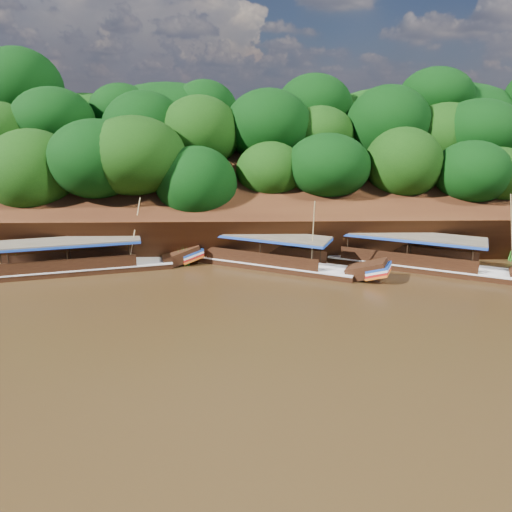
{
  "coord_description": "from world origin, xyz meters",
  "views": [
    {
      "loc": [
        -1.47,
        -28.68,
        12.25
      ],
      "look_at": [
        -0.64,
        7.0,
        1.33
      ],
      "focal_mm": 35.0,
      "sensor_mm": 36.0,
      "label": 1
    }
  ],
  "objects": [
    {
      "name": "ground",
      "position": [
        0.0,
        0.0,
        0.0
      ],
      "size": [
        160.0,
        160.0,
        0.0
      ],
      "primitive_type": "plane",
      "color": "black",
      "rests_on": "ground"
    },
    {
      "name": "riverbank",
      "position": [
        -0.01,
        22.73,
        1.89
      ],
      "size": [
        120.0,
        30.06,
        19.4
      ],
      "color": "black",
      "rests_on": "ground"
    },
    {
      "name": "boat_0",
      "position": [
        12.74,
        7.2,
        0.6
      ],
      "size": [
        15.86,
        8.83,
        6.99
      ],
      "rotation": [
        0.0,
        0.0,
        -0.43
      ],
      "color": "black",
      "rests_on": "ground"
    },
    {
      "name": "boat_1",
      "position": [
        1.55,
        7.87,
        0.59
      ],
      "size": [
        14.6,
        8.13,
        6.24
      ],
      "rotation": [
        0.0,
        0.0,
        -0.42
      ],
      "color": "black",
      "rests_on": "ground"
    },
    {
      "name": "boat_2",
      "position": [
        -13.08,
        7.74,
        0.57
      ],
      "size": [
        16.04,
        5.69,
        5.88
      ],
      "rotation": [
        0.0,
        0.0,
        0.23
      ],
      "color": "black",
      "rests_on": "ground"
    },
    {
      "name": "reeds",
      "position": [
        -2.35,
        9.69,
        0.89
      ],
      "size": [
        50.01,
        2.75,
        2.07
      ],
      "color": "#256C1B",
      "rests_on": "ground"
    }
  ]
}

